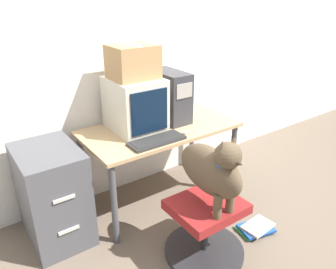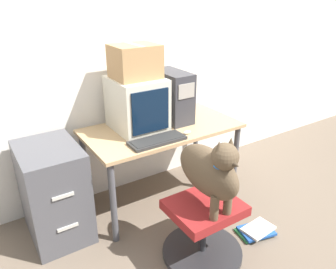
{
  "view_description": "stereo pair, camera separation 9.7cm",
  "coord_description": "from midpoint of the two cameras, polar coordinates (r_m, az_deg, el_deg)",
  "views": [
    {
      "loc": [
        -1.46,
        -1.82,
        1.82
      ],
      "look_at": [
        -0.16,
        -0.0,
        0.82
      ],
      "focal_mm": 35.0,
      "sensor_mm": 36.0,
      "label": 1
    },
    {
      "loc": [
        -1.38,
        -1.88,
        1.82
      ],
      "look_at": [
        -0.16,
        -0.0,
        0.82
      ],
      "focal_mm": 35.0,
      "sensor_mm": 36.0,
      "label": 2
    }
  ],
  "objects": [
    {
      "name": "computer_mouse",
      "position": [
        2.7,
        2.06,
        0.43
      ],
      "size": [
        0.07,
        0.04,
        0.03
      ],
      "color": "beige",
      "rests_on": "desk"
    },
    {
      "name": "cardboard_box",
      "position": [
        2.66,
        -7.2,
        12.46
      ],
      "size": [
        0.36,
        0.3,
        0.26
      ],
      "color": "#A87F51",
      "rests_on": "crt_monitor"
    },
    {
      "name": "filing_cabinet",
      "position": [
        2.7,
        -20.37,
        -9.86
      ],
      "size": [
        0.43,
        0.6,
        0.76
      ],
      "color": "#4C4C51",
      "rests_on": "ground_plane"
    },
    {
      "name": "keyboard",
      "position": [
        2.55,
        -3.04,
        -1.07
      ],
      "size": [
        0.45,
        0.18,
        0.03
      ],
      "color": "#2D2D2D",
      "rests_on": "desk"
    },
    {
      "name": "crt_monitor",
      "position": [
        2.74,
        -6.79,
        5.25
      ],
      "size": [
        0.4,
        0.46,
        0.44
      ],
      "color": "beige",
      "rests_on": "desk"
    },
    {
      "name": "pc_tower",
      "position": [
        2.93,
        -0.69,
        6.7
      ],
      "size": [
        0.21,
        0.43,
        0.44
      ],
      "color": "#333338",
      "rests_on": "desk"
    },
    {
      "name": "book_stack_floor",
      "position": [
        2.86,
        14.08,
        -15.52
      ],
      "size": [
        0.3,
        0.25,
        0.06
      ],
      "color": "#2D8C47",
      "rests_on": "ground_plane"
    },
    {
      "name": "ground_plane",
      "position": [
        2.95,
        1.67,
        -13.98
      ],
      "size": [
        12.0,
        12.0,
        0.0
      ],
      "primitive_type": "plane",
      "color": "#6B5B4C"
    },
    {
      "name": "dog",
      "position": [
        2.17,
        6.49,
        -6.03
      ],
      "size": [
        0.21,
        0.55,
        0.55
      ],
      "color": "brown",
      "rests_on": "office_chair"
    },
    {
      "name": "wall_back",
      "position": [
        3.02,
        -7.07,
        13.96
      ],
      "size": [
        8.0,
        0.05,
        2.6
      ],
      "color": "white",
      "rests_on": "ground_plane"
    },
    {
      "name": "desk",
      "position": [
        2.87,
        -2.39,
        -0.28
      ],
      "size": [
        1.34,
        0.7,
        0.72
      ],
      "color": "tan",
      "rests_on": "ground_plane"
    },
    {
      "name": "office_chair",
      "position": [
        2.48,
        5.34,
        -16.08
      ],
      "size": [
        0.59,
        0.59,
        0.45
      ],
      "color": "#262628",
      "rests_on": "ground_plane"
    }
  ]
}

